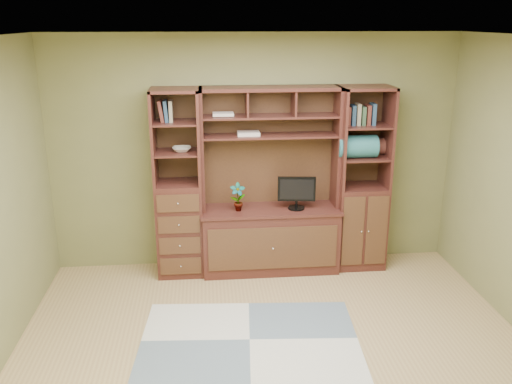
{
  "coord_description": "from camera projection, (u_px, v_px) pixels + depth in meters",
  "views": [
    {
      "loc": [
        -0.55,
        -3.86,
        2.74
      ],
      "look_at": [
        -0.06,
        1.2,
        1.1
      ],
      "focal_mm": 38.0,
      "sensor_mm": 36.0,
      "label": 1
    }
  ],
  "objects": [
    {
      "name": "bowl",
      "position": [
        182.0,
        149.0,
        5.72
      ],
      "size": [
        0.2,
        0.2,
        0.05
      ],
      "primitive_type": "imported",
      "color": "beige",
      "rests_on": "left_tower"
    },
    {
      "name": "blanket_red",
      "position": [
        373.0,
        146.0,
        5.99
      ],
      "size": [
        0.33,
        0.18,
        0.18
      ],
      "primitive_type": "cube",
      "color": "brown",
      "rests_on": "right_tower"
    },
    {
      "name": "left_tower",
      "position": [
        178.0,
        184.0,
        5.83
      ],
      "size": [
        0.5,
        0.45,
        2.05
      ],
      "primitive_type": "cube",
      "color": "#431D17",
      "rests_on": "ground"
    },
    {
      "name": "orchid",
      "position": [
        238.0,
        197.0,
        5.86
      ],
      "size": [
        0.16,
        0.11,
        0.31
      ],
      "primitive_type": "imported",
      "color": "#AD613A",
      "rests_on": "center_hutch"
    },
    {
      "name": "blanket_teal",
      "position": [
        357.0,
        147.0,
        5.84
      ],
      "size": [
        0.42,
        0.25,
        0.25
      ],
      "primitive_type": "cube",
      "color": "#276367",
      "rests_on": "right_tower"
    },
    {
      "name": "room",
      "position": [
        279.0,
        215.0,
        4.14
      ],
      "size": [
        4.6,
        4.1,
        2.64
      ],
      "color": "tan",
      "rests_on": "ground"
    },
    {
      "name": "magazines",
      "position": [
        248.0,
        133.0,
        5.78
      ],
      "size": [
        0.24,
        0.17,
        0.04
      ],
      "primitive_type": "cube",
      "color": "beige",
      "rests_on": "center_hutch"
    },
    {
      "name": "monitor",
      "position": [
        297.0,
        187.0,
        5.89
      ],
      "size": [
        0.43,
        0.23,
        0.5
      ],
      "primitive_type": "cube",
      "rotation": [
        0.0,
        0.0,
        -0.12
      ],
      "color": "black",
      "rests_on": "center_hutch"
    },
    {
      "name": "center_hutch",
      "position": [
        271.0,
        183.0,
        5.88
      ],
      "size": [
        1.54,
        0.53,
        2.05
      ],
      "primitive_type": "cube",
      "color": "#431D17",
      "rests_on": "ground"
    },
    {
      "name": "right_tower",
      "position": [
        362.0,
        179.0,
        6.02
      ],
      "size": [
        0.55,
        0.45,
        2.05
      ],
      "primitive_type": "cube",
      "color": "#431D17",
      "rests_on": "ground"
    },
    {
      "name": "rug",
      "position": [
        250.0,
        340.0,
        4.81
      ],
      "size": [
        2.01,
        1.42,
        0.01
      ],
      "primitive_type": "cube",
      "rotation": [
        0.0,
        0.0,
        -0.07
      ],
      "color": "#9CA2A2",
      "rests_on": "ground"
    }
  ]
}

